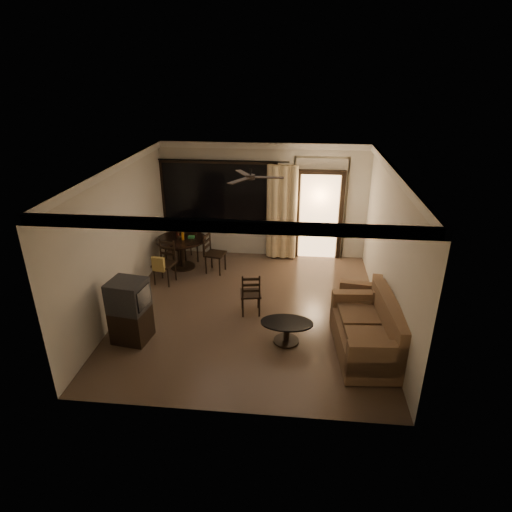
# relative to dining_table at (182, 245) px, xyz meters

# --- Properties ---
(ground) EXTENTS (5.50, 5.50, 0.00)m
(ground) POSITION_rel_dining_table_xyz_m (1.84, -1.79, -0.57)
(ground) COLOR #7F6651
(ground) RESTS_ON ground
(room_shell) EXTENTS (5.50, 6.70, 5.50)m
(room_shell) POSITION_rel_dining_table_xyz_m (2.43, -0.02, 1.26)
(room_shell) COLOR beige
(room_shell) RESTS_ON ground
(dining_table) EXTENTS (1.16, 1.16, 0.95)m
(dining_table) POSITION_rel_dining_table_xyz_m (0.00, 0.00, 0.00)
(dining_table) COLOR black
(dining_table) RESTS_ON ground
(dining_chair_west) EXTENTS (0.50, 0.50, 0.95)m
(dining_chair_west) POSITION_rel_dining_table_xyz_m (-0.20, 0.17, -0.29)
(dining_chair_west) COLOR black
(dining_chair_west) RESTS_ON ground
(dining_chair_east) EXTENTS (0.50, 0.50, 0.95)m
(dining_chair_east) POSITION_rel_dining_table_xyz_m (0.82, -0.17, -0.29)
(dining_chair_east) COLOR black
(dining_chair_east) RESTS_ON ground
(dining_chair_south) EXTENTS (0.50, 0.54, 0.95)m
(dining_chair_south) POSITION_rel_dining_table_xyz_m (-0.18, -0.84, -0.27)
(dining_chair_south) COLOR black
(dining_chair_south) RESTS_ON ground
(dining_chair_north) EXTENTS (0.50, 0.50, 0.95)m
(dining_chair_north) POSITION_rel_dining_table_xyz_m (0.16, 0.49, -0.29)
(dining_chair_north) COLOR black
(dining_chair_north) RESTS_ON ground
(tv_cabinet) EXTENTS (0.67, 0.62, 1.13)m
(tv_cabinet) POSITION_rel_dining_table_xyz_m (-0.11, -2.98, -0.00)
(tv_cabinet) COLOR black
(tv_cabinet) RESTS_ON ground
(sofa) EXTENTS (1.06, 1.80, 0.93)m
(sofa) POSITION_rel_dining_table_xyz_m (3.94, -2.96, -0.20)
(sofa) COLOR #4D2E23
(sofa) RESTS_ON ground
(armchair) EXTENTS (0.87, 0.87, 0.78)m
(armchair) POSITION_rel_dining_table_xyz_m (3.94, -1.92, -0.25)
(armchair) COLOR #4D2E23
(armchair) RESTS_ON ground
(coffee_table) EXTENTS (0.90, 0.54, 0.40)m
(coffee_table) POSITION_rel_dining_table_xyz_m (2.57, -2.79, -0.31)
(coffee_table) COLOR black
(coffee_table) RESTS_ON ground
(side_chair) EXTENTS (0.45, 0.45, 0.88)m
(side_chair) POSITION_rel_dining_table_xyz_m (1.85, -1.90, -0.31)
(side_chair) COLOR black
(side_chair) RESTS_ON ground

